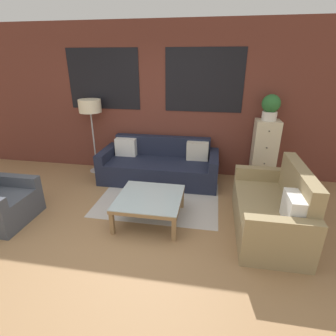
{
  "coord_description": "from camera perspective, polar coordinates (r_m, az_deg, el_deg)",
  "views": [
    {
      "loc": [
        1.17,
        -2.55,
        2.16
      ],
      "look_at": [
        0.5,
        1.24,
        0.55
      ],
      "focal_mm": 28.0,
      "sensor_mm": 36.0,
      "label": 1
    }
  ],
  "objects": [
    {
      "name": "rug",
      "position": [
        4.4,
        -2.03,
        -6.72
      ],
      "size": [
        1.95,
        1.46,
        0.0
      ],
      "color": "#BCB7B2",
      "rests_on": "ground_plane"
    },
    {
      "name": "settee_vintage",
      "position": [
        3.76,
        21.73,
        -8.59
      ],
      "size": [
        0.8,
        1.56,
        0.92
      ],
      "color": "#99845B",
      "rests_on": "ground_plane"
    },
    {
      "name": "potted_plant",
      "position": [
        4.88,
        21.45,
        12.34
      ],
      "size": [
        0.31,
        0.31,
        0.44
      ],
      "color": "silver",
      "rests_on": "drawer_cabinet"
    },
    {
      "name": "ground_plane",
      "position": [
        3.54,
        -11.97,
        -15.51
      ],
      "size": [
        16.0,
        16.0,
        0.0
      ],
      "primitive_type": "plane",
      "color": "#9E754C"
    },
    {
      "name": "wall_back_brick",
      "position": [
        5.18,
        -3.25,
        14.28
      ],
      "size": [
        8.4,
        0.09,
        2.8
      ],
      "color": "brown",
      "rests_on": "ground_plane"
    },
    {
      "name": "coffee_table",
      "position": [
        3.73,
        -4.02,
        -6.94
      ],
      "size": [
        0.9,
        0.9,
        0.37
      ],
      "color": "silver",
      "rests_on": "ground_plane"
    },
    {
      "name": "drawer_cabinet",
      "position": [
        5.07,
        20.14,
        3.2
      ],
      "size": [
        0.42,
        0.38,
        1.18
      ],
      "color": "beige",
      "rests_on": "ground_plane"
    },
    {
      "name": "floor_lamp",
      "position": [
        5.32,
        -16.57,
        12.2
      ],
      "size": [
        0.42,
        0.42,
        1.46
      ],
      "color": "#B2B2B7",
      "rests_on": "ground_plane"
    },
    {
      "name": "couch_dark",
      "position": [
        4.97,
        -1.86,
        0.4
      ],
      "size": [
        2.17,
        0.88,
        0.78
      ],
      "color": "#1E2338",
      "rests_on": "ground_plane"
    }
  ]
}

